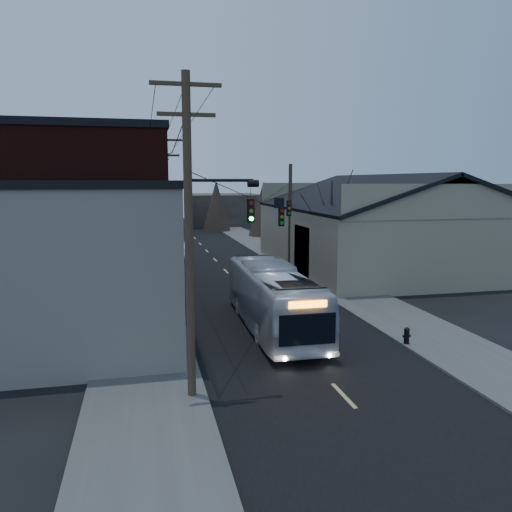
{
  "coord_description": "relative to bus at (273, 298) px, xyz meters",
  "views": [
    {
      "loc": [
        -6.44,
        -12.85,
        7.18
      ],
      "look_at": [
        -0.25,
        14.16,
        3.0
      ],
      "focal_mm": 35.0,
      "sensor_mm": 36.0,
      "label": 1
    }
  ],
  "objects": [
    {
      "name": "ground",
      "position": [
        0.35,
        -10.02,
        -1.55
      ],
      "size": [
        160.0,
        160.0,
        0.0
      ],
      "primitive_type": "plane",
      "color": "black",
      "rests_on": "ground"
    },
    {
      "name": "road_surface",
      "position": [
        0.35,
        19.98,
        -1.54
      ],
      "size": [
        9.0,
        110.0,
        0.02
      ],
      "primitive_type": "cube",
      "color": "black",
      "rests_on": "ground"
    },
    {
      "name": "sidewalk_left",
      "position": [
        -6.15,
        19.98,
        -1.49
      ],
      "size": [
        4.0,
        110.0,
        0.12
      ],
      "primitive_type": "cube",
      "color": "#474744",
      "rests_on": "ground"
    },
    {
      "name": "sidewalk_right",
      "position": [
        6.85,
        19.98,
        -1.49
      ],
      "size": [
        4.0,
        110.0,
        0.12
      ],
      "primitive_type": "cube",
      "color": "#474744",
      "rests_on": "ground"
    },
    {
      "name": "building_clapboard",
      "position": [
        -8.65,
        -1.02,
        1.95
      ],
      "size": [
        8.0,
        8.0,
        7.0
      ],
      "primitive_type": "cube",
      "color": "slate",
      "rests_on": "ground"
    },
    {
      "name": "building_brick",
      "position": [
        -9.65,
        9.98,
        3.45
      ],
      "size": [
        10.0,
        12.0,
        10.0
      ],
      "primitive_type": "cube",
      "color": "black",
      "rests_on": "ground"
    },
    {
      "name": "building_left_far",
      "position": [
        -9.15,
        25.98,
        1.95
      ],
      "size": [
        9.0,
        14.0,
        7.0
      ],
      "primitive_type": "cube",
      "color": "#2E2925",
      "rests_on": "ground"
    },
    {
      "name": "warehouse",
      "position": [
        13.35,
        14.98,
        1.15
      ],
      "size": [
        16.16,
        20.6,
        7.73
      ],
      "color": "gray",
      "rests_on": "ground"
    },
    {
      "name": "building_far_left",
      "position": [
        -5.65,
        54.98,
        1.45
      ],
      "size": [
        10.0,
        12.0,
        6.0
      ],
      "primitive_type": "cube",
      "color": "#2E2925",
      "rests_on": "ground"
    },
    {
      "name": "building_far_right",
      "position": [
        7.35,
        59.98,
        0.95
      ],
      "size": [
        12.0,
        14.0,
        5.0
      ],
      "primitive_type": "cube",
      "color": "#2E2925",
      "rests_on": "ground"
    },
    {
      "name": "bare_tree",
      "position": [
        6.85,
        9.98,
        2.05
      ],
      "size": [
        0.4,
        0.4,
        7.2
      ],
      "primitive_type": "cone",
      "color": "black",
      "rests_on": "ground"
    },
    {
      "name": "utility_lines",
      "position": [
        -2.76,
        14.12,
        3.41
      ],
      "size": [
        11.24,
        45.28,
        10.5
      ],
      "color": "#382B1E",
      "rests_on": "ground"
    },
    {
      "name": "bus",
      "position": [
        0.0,
        0.0,
        0.0
      ],
      "size": [
        2.78,
        11.14,
        3.09
      ],
      "primitive_type": "imported",
      "rotation": [
        0.0,
        0.0,
        3.13
      ],
      "color": "#B7BBC5",
      "rests_on": "ground"
    },
    {
      "name": "parked_car",
      "position": [
        -2.65,
        23.88,
        -0.81
      ],
      "size": [
        1.71,
        4.5,
        1.46
      ],
      "primitive_type": "imported",
      "rotation": [
        0.0,
        0.0,
        -0.04
      ],
      "color": "#95989C",
      "rests_on": "ground"
    },
    {
      "name": "fire_hydrant",
      "position": [
        5.05,
        -3.83,
        -1.03
      ],
      "size": [
        0.34,
        0.25,
        0.73
      ],
      "rotation": [
        0.0,
        0.0,
        -0.05
      ],
      "color": "black",
      "rests_on": "sidewalk_right"
    }
  ]
}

